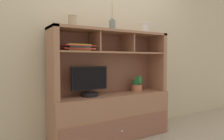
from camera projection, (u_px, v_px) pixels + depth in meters
floor_plane at (112, 139)px, 2.58m from camera, size 6.00×6.00×0.02m
back_wall at (103, 29)px, 2.71m from camera, size 6.00×0.02×2.80m
media_console at (112, 105)px, 2.56m from camera, size 1.54×0.45×1.35m
tv_monitor at (90, 83)px, 2.38m from camera, size 0.45×0.20×0.35m
potted_orchid at (137, 85)px, 2.77m from camera, size 0.17×0.17×0.22m
magazine_stack_left at (78, 48)px, 2.24m from camera, size 0.39×0.29×0.07m
diffuser_bottle at (112, 25)px, 2.50m from camera, size 0.08×0.08×0.34m
ceramic_vase at (145, 28)px, 2.74m from camera, size 0.10×0.10×0.13m
accent_vase at (72, 21)px, 2.27m from camera, size 0.10×0.10×0.14m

